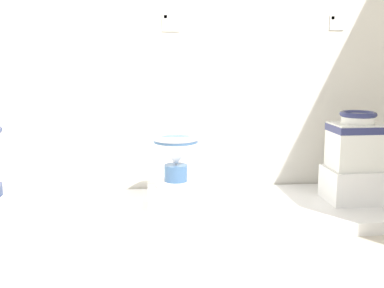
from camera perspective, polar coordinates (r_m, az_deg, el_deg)
wall_back at (r=3.68m, az=-2.94°, el=15.84°), size 4.57×0.06×2.90m
display_platform at (r=3.32m, az=-2.15°, el=-8.20°), size 3.91×0.94×0.08m
plinth_block_slender_white at (r=3.32m, az=-1.93°, el=-6.25°), size 0.39×0.33×0.13m
antique_toilet_slender_white at (r=3.25m, az=-1.96°, el=-1.12°), size 0.33×0.33×0.37m
plinth_block_broad_patterned at (r=3.60m, az=18.87°, el=-4.62°), size 0.40×0.34×0.24m
antique_toilet_broad_patterned at (r=3.54m, az=19.17°, el=0.45°), size 0.36×0.28×0.41m
info_placard_second at (r=3.64m, az=-2.54°, el=14.43°), size 0.13×0.01×0.13m
info_placard_third at (r=3.94m, az=17.04°, el=13.82°), size 0.11×0.01×0.11m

